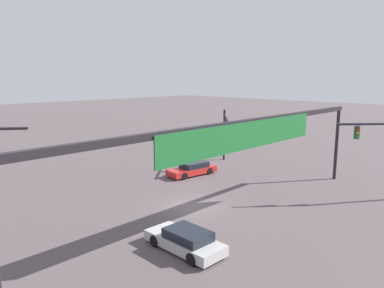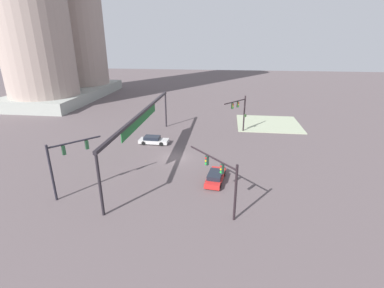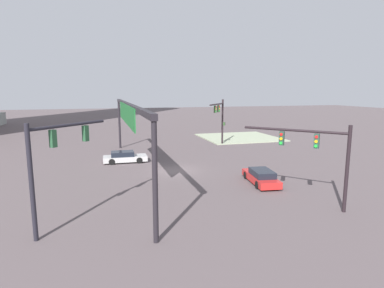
{
  "view_description": "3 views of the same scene",
  "coord_description": "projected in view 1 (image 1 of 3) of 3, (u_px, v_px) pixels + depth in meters",
  "views": [
    {
      "loc": [
        17.93,
        17.37,
        9.14
      ],
      "look_at": [
        -2.95,
        -2.79,
        3.82
      ],
      "focal_mm": 34.21,
      "sensor_mm": 36.0,
      "label": 1
    },
    {
      "loc": [
        -35.5,
        -6.81,
        15.78
      ],
      "look_at": [
        -1.96,
        -2.62,
        2.9
      ],
      "focal_mm": 26.14,
      "sensor_mm": 36.0,
      "label": 2
    },
    {
      "loc": [
        -29.52,
        6.81,
        7.69
      ],
      "look_at": [
        0.3,
        -1.8,
        2.49
      ],
      "focal_mm": 29.9,
      "sensor_mm": 36.0,
      "label": 3
    }
  ],
  "objects": [
    {
      "name": "sedan_car_waiting_far",
      "position": [
        185.0,
        240.0,
        19.48
      ],
      "size": [
        2.04,
        4.67,
        1.21
      ],
      "rotation": [
        0.0,
        0.0,
        -1.59
      ],
      "color": "#B4B2B1",
      "rests_on": "ground"
    },
    {
      "name": "ground_plane",
      "position": [
        191.0,
        207.0,
        26.2
      ],
      "size": [
        230.44,
        230.44,
        0.0
      ],
      "primitive_type": "plane",
      "color": "#564A4D"
    },
    {
      "name": "traffic_signal_opposite_side",
      "position": [
        225.0,
        127.0,
        38.67
      ],
      "size": [
        5.31,
        4.81,
        5.6
      ],
      "rotation": [
        0.0,
        0.0,
        0.73
      ],
      "color": "black",
      "rests_on": "ground"
    },
    {
      "name": "overhead_sign_gantry",
      "position": [
        244.0,
        135.0,
        22.24
      ],
      "size": [
        28.92,
        0.43,
        6.59
      ],
      "color": "black",
      "rests_on": "ground"
    },
    {
      "name": "sedan_car_approaching",
      "position": [
        193.0,
        169.0,
        34.58
      ],
      "size": [
        5.06,
        2.39,
        1.21
      ],
      "rotation": [
        0.0,
        0.0,
        -0.14
      ],
      "color": "red",
      "rests_on": "ground"
    }
  ]
}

